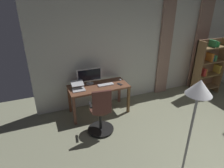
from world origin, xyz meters
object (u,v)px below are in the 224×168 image
(desk, at_px, (99,89))
(office_chair, at_px, (101,113))
(computer_monitor, at_px, (89,75))
(laptop, at_px, (78,87))
(computer_mouse, at_px, (120,79))
(floor_lamp, at_px, (195,109))
(bookshelf, at_px, (207,68))
(computer_keyboard, at_px, (106,85))
(cell_phone_by_monitor, at_px, (120,84))

(desk, bearing_deg, office_chair, 74.44)
(computer_monitor, relative_size, laptop, 1.79)
(office_chair, bearing_deg, computer_mouse, 55.24)
(computer_mouse, xyz_separation_m, floor_lamp, (0.30, 2.70, 0.78))
(office_chair, xyz_separation_m, floor_lamp, (-0.53, 1.80, 1.02))
(desk, xyz_separation_m, laptop, (0.49, 0.01, 0.15))
(computer_monitor, bearing_deg, bookshelf, 173.58)
(office_chair, height_order, laptop, office_chair)
(computer_keyboard, relative_size, cell_phone_by_monitor, 2.66)
(desk, bearing_deg, cell_phone_by_monitor, 167.06)
(cell_phone_by_monitor, relative_size, bookshelf, 0.09)
(office_chair, height_order, computer_mouse, office_chair)
(computer_monitor, bearing_deg, computer_mouse, 173.73)
(office_chair, distance_m, laptop, 0.87)
(cell_phone_by_monitor, bearing_deg, floor_lamp, 65.36)
(laptop, relative_size, floor_lamp, 0.18)
(office_chair, xyz_separation_m, computer_monitor, (-0.06, -0.98, 0.45))
(office_chair, relative_size, laptop, 3.13)
(computer_mouse, bearing_deg, computer_monitor, -6.27)
(desk, relative_size, computer_keyboard, 3.71)
(desk, height_order, cell_phone_by_monitor, cell_phone_by_monitor)
(computer_keyboard, xyz_separation_m, floor_lamp, (-0.14, 2.55, 0.78))
(computer_keyboard, bearing_deg, cell_phone_by_monitor, 165.49)
(laptop, bearing_deg, desk, -177.78)
(computer_mouse, height_order, bookshelf, bookshelf)
(laptop, distance_m, cell_phone_by_monitor, 1.00)
(computer_keyboard, xyz_separation_m, bookshelf, (-3.03, 0.15, 0.07))
(desk, distance_m, floor_lamp, 2.75)
(laptop, xyz_separation_m, bookshelf, (-3.70, 0.17, 0.03))
(office_chair, height_order, floor_lamp, floor_lamp)
(computer_monitor, distance_m, computer_keyboard, 0.45)
(computer_monitor, xyz_separation_m, bookshelf, (-3.36, 0.38, -0.14))
(bookshelf, height_order, floor_lamp, floor_lamp)
(computer_mouse, height_order, floor_lamp, floor_lamp)
(desk, relative_size, cell_phone_by_monitor, 9.85)
(desk, bearing_deg, computer_monitor, -52.49)
(computer_monitor, distance_m, cell_phone_by_monitor, 0.76)
(computer_keyboard, height_order, bookshelf, bookshelf)
(cell_phone_by_monitor, height_order, bookshelf, bookshelf)
(desk, relative_size, floor_lamp, 0.76)
(floor_lamp, bearing_deg, computer_mouse, -96.45)
(desk, xyz_separation_m, computer_monitor, (0.15, -0.20, 0.31))
(computer_mouse, distance_m, bookshelf, 2.61)
(bookshelf, bearing_deg, cell_phone_by_monitor, -1.30)
(computer_keyboard, bearing_deg, desk, -9.92)
(computer_monitor, relative_size, cell_phone_by_monitor, 4.18)
(computer_monitor, bearing_deg, laptop, 32.04)
(computer_keyboard, bearing_deg, office_chair, 62.51)
(floor_lamp, bearing_deg, office_chair, -73.70)
(laptop, distance_m, computer_mouse, 1.11)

